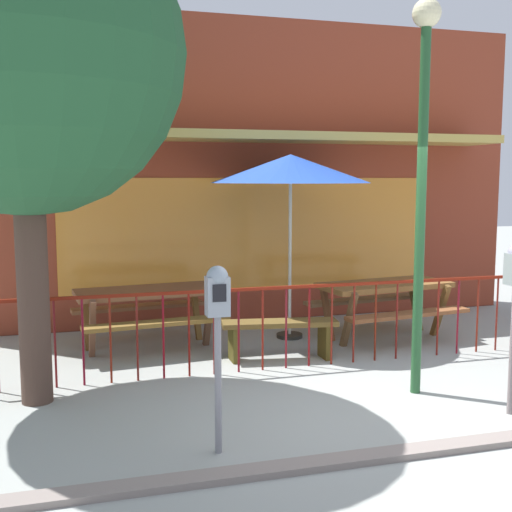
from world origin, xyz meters
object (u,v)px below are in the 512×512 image
object	(u,v)px
picnic_table_right	(384,294)
parking_meter_far	(218,309)
patio_umbrella	(291,169)
street_lamp	(423,141)
patio_bench	(280,331)
picnic_table_left	(147,301)
street_tree	(23,54)

from	to	relation	value
picnic_table_right	parking_meter_far	distance (m)	4.30
patio_umbrella	street_lamp	distance (m)	2.59
patio_umbrella	patio_bench	distance (m)	2.25
picnic_table_left	patio_bench	bearing A→B (deg)	-33.79
patio_bench	street_lamp	world-z (taller)	street_lamp
picnic_table_left	street_lamp	world-z (taller)	street_lamp
picnic_table_left	street_lamp	size ratio (longest dim) A/B	0.49
picnic_table_left	patio_umbrella	size ratio (longest dim) A/B	0.77
street_tree	street_lamp	world-z (taller)	street_tree
patio_umbrella	street_tree	size ratio (longest dim) A/B	0.52
patio_umbrella	parking_meter_far	bearing A→B (deg)	-117.43
picnic_table_right	patio_bench	size ratio (longest dim) A/B	1.37
picnic_table_left	patio_bench	world-z (taller)	picnic_table_left
picnic_table_right	street_lamp	world-z (taller)	street_lamp
parking_meter_far	patio_bench	bearing A→B (deg)	61.61
parking_meter_far	picnic_table_right	bearing A→B (deg)	45.13
patio_bench	street_lamp	size ratio (longest dim) A/B	0.37
picnic_table_left	street_tree	size ratio (longest dim) A/B	0.40
patio_bench	street_tree	world-z (taller)	street_tree
patio_umbrella	patio_bench	size ratio (longest dim) A/B	1.75
picnic_table_left	patio_umbrella	bearing A→B (deg)	0.32
patio_bench	patio_umbrella	bearing A→B (deg)	64.93
picnic_table_right	street_tree	world-z (taller)	street_tree
patio_bench	picnic_table_right	bearing A→B (deg)	19.89
picnic_table_left	patio_umbrella	distance (m)	2.59
parking_meter_far	street_lamp	bearing A→B (deg)	21.03
picnic_table_left	parking_meter_far	world-z (taller)	parking_meter_far
street_tree	street_lamp	distance (m)	3.89
picnic_table_right	street_tree	size ratio (longest dim) A/B	0.40
patio_umbrella	parking_meter_far	world-z (taller)	patio_umbrella
street_lamp	patio_umbrella	bearing A→B (deg)	101.21
parking_meter_far	street_tree	bearing A→B (deg)	131.63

